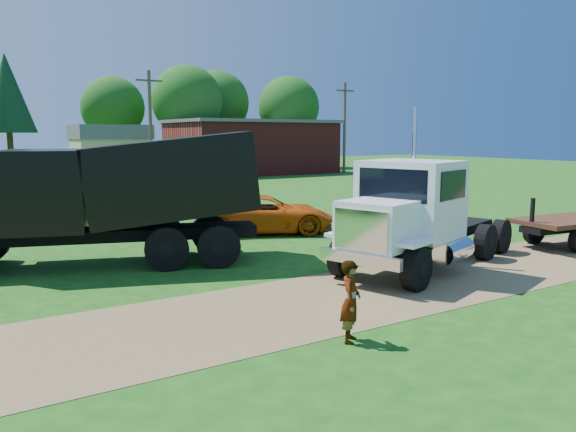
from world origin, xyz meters
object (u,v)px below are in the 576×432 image
orange_pickup (267,214)px  black_dump_truck (115,192)px  spectator_a (351,301)px  white_semi_tractor (412,216)px

orange_pickup → black_dump_truck: bearing=134.4°
orange_pickup → spectator_a: size_ratio=3.43×
orange_pickup → white_semi_tractor: bearing=-153.0°
white_semi_tractor → orange_pickup: size_ratio=1.47×
black_dump_truck → spectator_a: black_dump_truck is taller
black_dump_truck → orange_pickup: bearing=37.8°
white_semi_tractor → orange_pickup: 7.76m
black_dump_truck → white_semi_tractor: bearing=-20.1°
white_semi_tractor → black_dump_truck: 8.72m
spectator_a → orange_pickup: bearing=20.9°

